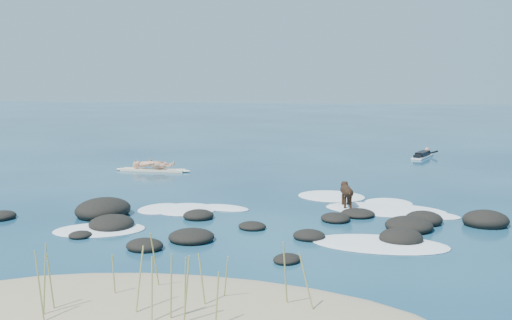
# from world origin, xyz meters

# --- Properties ---
(ground) EXTENTS (160.00, 160.00, 0.00)m
(ground) POSITION_xyz_m (0.00, 0.00, 0.00)
(ground) COLOR #0A2642
(ground) RESTS_ON ground
(dune_grass) EXTENTS (4.03, 1.80, 1.25)m
(dune_grass) POSITION_xyz_m (0.03, -8.22, 0.66)
(dune_grass) COLOR #949447
(dune_grass) RESTS_ON ground
(reef_rocks) EXTENTS (14.62, 5.38, 0.65)m
(reef_rocks) POSITION_xyz_m (0.55, -2.02, 0.11)
(reef_rocks) COLOR black
(reef_rocks) RESTS_ON ground
(breaking_foam) EXTENTS (10.98, 7.67, 0.12)m
(breaking_foam) POSITION_xyz_m (1.08, -0.39, 0.01)
(breaking_foam) COLOR white
(breaking_foam) RESTS_ON ground
(standing_surfer_rig) EXTENTS (3.26, 0.65, 1.86)m
(standing_surfer_rig) POSITION_xyz_m (-5.75, 6.18, 0.73)
(standing_surfer_rig) COLOR #F4E5C3
(standing_surfer_rig) RESTS_ON ground
(paddling_surfer_rig) EXTENTS (1.43, 2.37, 0.42)m
(paddling_surfer_rig) POSITION_xyz_m (5.73, 12.82, 0.14)
(paddling_surfer_rig) COLOR white
(paddling_surfer_rig) RESTS_ON ground
(dog) EXTENTS (0.46, 1.20, 0.77)m
(dog) POSITION_xyz_m (2.45, 0.71, 0.51)
(dog) COLOR black
(dog) RESTS_ON ground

